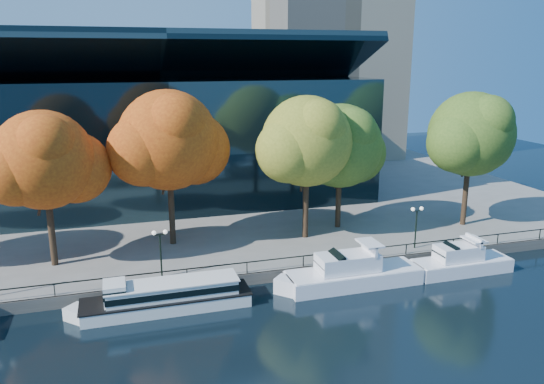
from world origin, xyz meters
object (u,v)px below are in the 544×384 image
object	(u,v)px
cruiser_far	(458,262)
lamp_1	(160,243)
tree_5	(473,136)
lamp_2	(417,218)
tour_boat	(163,296)
tree_4	(342,148)
tree_1	(46,162)
tree_3	(309,143)
tree_2	(170,142)
cruiser_near	(348,273)

from	to	relation	value
cruiser_far	lamp_1	size ratio (longest dim) A/B	2.48
tree_5	lamp_1	size ratio (longest dim) A/B	3.52
lamp_1	lamp_2	bearing A→B (deg)	0.00
tour_boat	lamp_2	size ratio (longest dim) A/B	3.42
tree_4	lamp_2	world-z (taller)	tree_4
tree_1	lamp_1	world-z (taller)	tree_1
tree_3	tree_4	size ratio (longest dim) A/B	1.08
tree_1	tree_4	size ratio (longest dim) A/B	1.03
tree_3	lamp_1	bearing A→B (deg)	-158.34
tree_2	lamp_1	bearing A→B (deg)	-104.39
cruiser_near	lamp_1	bearing A→B (deg)	164.89
tree_3	tree_5	size ratio (longest dim) A/B	0.99
tree_1	tree_4	world-z (taller)	tree_1
cruiser_near	tree_2	size ratio (longest dim) A/B	0.86
cruiser_far	tree_2	distance (m)	28.02
tree_4	lamp_1	bearing A→B (deg)	-157.53
tree_5	lamp_2	bearing A→B (deg)	-151.72
tree_4	lamp_1	distance (m)	21.68
lamp_2	tree_2	bearing A→B (deg)	160.07
tree_1	tree_4	xyz separation A→B (m)	(27.87, 2.71, -0.58)
cruiser_far	tree_5	world-z (taller)	tree_5
tour_boat	lamp_1	world-z (taller)	lamp_1
tree_1	lamp_2	bearing A→B (deg)	-9.40
cruiser_near	tree_3	bearing A→B (deg)	89.56
tree_3	tree_1	bearing A→B (deg)	-178.47
cruiser_near	tree_5	size ratio (longest dim) A/B	0.89
cruiser_far	tree_5	size ratio (longest dim) A/B	0.70
tree_1	tree_3	distance (m)	23.43
tour_boat	cruiser_near	size ratio (longest dim) A/B	1.09
tree_1	lamp_1	distance (m)	11.73
tree_1	tree_2	world-z (taller)	tree_2
tree_2	tree_5	size ratio (longest dim) A/B	1.04
tree_2	tree_5	xyz separation A→B (m)	(30.66, -2.92, -0.30)
tour_boat	tree_3	size ratio (longest dim) A/B	0.98
cruiser_near	lamp_2	size ratio (longest dim) A/B	3.13
tree_1	lamp_2	distance (m)	33.06
tree_1	lamp_1	bearing A→B (deg)	-31.99
cruiser_near	cruiser_far	world-z (taller)	cruiser_near
tree_2	lamp_1	world-z (taller)	tree_2
tour_boat	tree_2	xyz separation A→B (m)	(2.33, 11.71, 9.78)
lamp_1	lamp_2	size ratio (longest dim) A/B	1.00
tree_5	lamp_2	world-z (taller)	tree_5
cruiser_near	tour_boat	bearing A→B (deg)	179.57
tree_5	tree_1	bearing A→B (deg)	179.44
tree_4	tree_1	bearing A→B (deg)	-174.45
tree_1	tree_5	bearing A→B (deg)	-0.56
tour_boat	lamp_2	distance (m)	24.37
cruiser_far	lamp_2	xyz separation A→B (m)	(-1.72, 4.26, 2.95)
cruiser_far	tree_2	xyz separation A→B (m)	(-23.28, 12.08, 9.85)
cruiser_near	tree_1	world-z (taller)	tree_1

